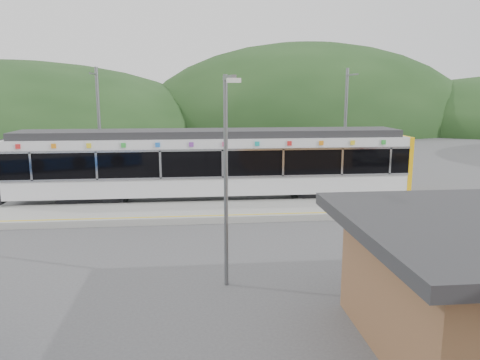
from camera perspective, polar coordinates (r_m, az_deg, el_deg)
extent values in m
plane|color=#4C4C4F|center=(18.96, 0.19, -6.72)|extent=(120.00, 120.00, 0.00)
ellipsoid|color=#1E3D19|center=(74.90, -26.37, 5.30)|extent=(60.00, 45.00, 20.00)
ellipsoid|color=#1E3D19|center=(74.40, 8.11, 6.28)|extent=(52.00, 39.00, 26.00)
cube|color=#9E9E99|center=(22.08, -0.72, -3.78)|extent=(26.00, 3.20, 0.30)
cube|color=yellow|center=(20.79, -0.39, -4.27)|extent=(26.00, 0.10, 0.01)
cube|color=black|center=(25.09, -17.33, -2.15)|extent=(3.20, 2.20, 0.56)
cube|color=black|center=(25.55, 10.07, -1.59)|extent=(3.20, 2.20, 0.56)
cube|color=silver|center=(24.45, -3.52, -0.23)|extent=(20.00, 2.90, 0.92)
cube|color=black|center=(24.25, -3.55, 2.52)|extent=(20.00, 2.96, 1.45)
cube|color=silver|center=(22.88, -3.37, 0.31)|extent=(20.00, 0.05, 0.10)
cube|color=silver|center=(22.68, -3.41, 3.67)|extent=(20.00, 0.05, 0.10)
cube|color=silver|center=(24.13, -3.58, 4.75)|extent=(20.00, 2.90, 0.45)
cube|color=#2D2D30|center=(24.09, -3.59, 5.71)|extent=(19.40, 2.50, 0.36)
cube|color=yellow|center=(26.69, 18.73, 2.02)|extent=(0.24, 2.92, 3.00)
cube|color=black|center=(25.94, -26.44, 1.22)|extent=(0.20, 2.92, 3.00)
cube|color=silver|center=(23.96, -24.15, 1.49)|extent=(0.10, 0.05, 1.35)
cube|color=silver|center=(23.20, -17.10, 1.68)|extent=(0.10, 0.05, 1.35)
cube|color=silver|center=(22.80, -9.68, 1.86)|extent=(0.10, 0.05, 1.35)
cube|color=silver|center=(22.80, -2.14, 2.00)|extent=(0.10, 0.05, 1.35)
cube|color=silver|center=(23.18, 5.29, 2.11)|extent=(0.10, 0.05, 1.35)
cube|color=silver|center=(23.94, 12.35, 2.18)|extent=(0.10, 0.05, 1.35)
cube|color=silver|center=(24.84, 17.85, 2.22)|extent=(0.10, 0.05, 1.35)
cube|color=red|center=(24.01, -25.45, 3.71)|extent=(0.22, 0.04, 0.22)
cube|color=orange|center=(23.53, -21.77, 3.86)|extent=(0.22, 0.04, 0.22)
cube|color=yellow|center=(23.14, -17.95, 4.00)|extent=(0.22, 0.04, 0.22)
cube|color=green|center=(22.86, -14.02, 4.13)|extent=(0.22, 0.04, 0.22)
cube|color=blue|center=(22.69, -10.01, 4.24)|extent=(0.22, 0.04, 0.22)
cube|color=purple|center=(22.63, -5.96, 4.33)|extent=(0.22, 0.04, 0.22)
cube|color=#E54C8C|center=(22.69, -1.90, 4.39)|extent=(0.22, 0.04, 0.22)
cube|color=#19A5A5|center=(22.85, 2.12, 4.44)|extent=(0.22, 0.04, 0.22)
cube|color=red|center=(23.13, 6.06, 4.46)|extent=(0.22, 0.04, 0.22)
cube|color=orange|center=(23.51, 9.89, 4.47)|extent=(0.22, 0.04, 0.22)
cube|color=yellow|center=(23.99, 13.58, 4.45)|extent=(0.22, 0.04, 0.22)
cube|color=green|center=(24.57, 17.11, 4.42)|extent=(0.22, 0.04, 0.22)
cylinder|color=slate|center=(27.15, -16.74, 5.68)|extent=(0.18, 0.18, 7.00)
cube|color=slate|center=(26.29, -17.44, 12.26)|extent=(0.08, 1.80, 0.08)
cylinder|color=slate|center=(28.12, 12.69, 6.03)|extent=(0.18, 0.18, 7.00)
cube|color=slate|center=(27.30, 13.50, 12.38)|extent=(0.08, 1.80, 0.08)
cylinder|color=slate|center=(13.43, -1.73, -0.49)|extent=(0.12, 0.12, 6.16)
cube|color=slate|center=(12.71, -1.65, 12.38)|extent=(0.29, 1.03, 0.12)
cube|color=silver|center=(12.25, -1.48, 12.05)|extent=(0.37, 0.23, 0.12)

